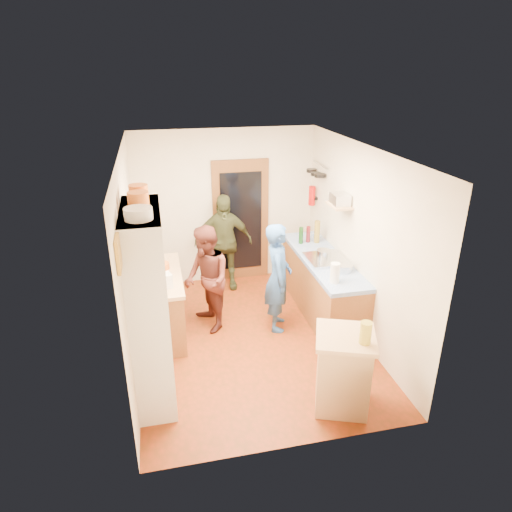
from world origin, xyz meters
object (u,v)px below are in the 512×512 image
object	(u,v)px
person_hob	(280,278)
person_left	(208,278)
hutch_body	(149,307)
right_counter_base	(322,287)
person_back	(224,242)
island_base	(343,373)

from	to	relation	value
person_hob	person_left	world-z (taller)	person_hob
hutch_body	right_counter_base	xyz separation A→B (m)	(2.50, 1.30, -0.68)
hutch_body	person_left	size ratio (longest dim) A/B	1.44
hutch_body	person_back	xyz separation A→B (m)	(1.20, 2.45, -0.29)
island_base	person_hob	size ratio (longest dim) A/B	0.55
person_hob	person_back	bearing A→B (deg)	33.65
right_counter_base	person_left	bearing A→B (deg)	-178.89
person_left	hutch_body	bearing A→B (deg)	-44.95
hutch_body	person_hob	bearing A→B (deg)	29.52
person_hob	person_back	distance (m)	1.56
island_base	person_hob	bearing A→B (deg)	97.84
person_back	person_left	bearing A→B (deg)	-107.42
island_base	person_left	bearing A→B (deg)	121.41
island_base	hutch_body	bearing A→B (deg)	160.11
right_counter_base	person_left	xyz separation A→B (m)	(-1.72, -0.03, 0.34)
island_base	person_back	xyz separation A→B (m)	(-0.79, 3.17, 0.38)
hutch_body	island_base	bearing A→B (deg)	-19.89
right_counter_base	person_back	bearing A→B (deg)	138.44
right_counter_base	person_back	xyz separation A→B (m)	(-1.30, 1.15, 0.39)
person_hob	right_counter_base	bearing A→B (deg)	-54.94
right_counter_base	island_base	bearing A→B (deg)	-104.00
right_counter_base	person_back	distance (m)	1.78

